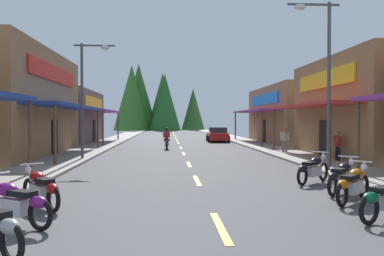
# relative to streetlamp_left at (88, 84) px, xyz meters

# --- Properties ---
(ground) EXTENTS (10.12, 95.13, 0.10)m
(ground) POSITION_rel_streetlamp_left_xyz_m (5.14, 12.00, -4.03)
(ground) COLOR #4C4C4F
(sidewalk_left) EXTENTS (2.62, 95.13, 0.12)m
(sidewalk_left) POSITION_rel_streetlamp_left_xyz_m (-1.23, 12.00, -3.92)
(sidewalk_left) COLOR gray
(sidewalk_left) RESTS_ON ground
(sidewalk_right) EXTENTS (2.62, 95.13, 0.12)m
(sidewalk_right) POSITION_rel_streetlamp_left_xyz_m (11.50, 12.00, -3.92)
(sidewalk_right) COLOR #9E9991
(sidewalk_right) RESTS_ON ground
(centerline_dashes) EXTENTS (0.16, 73.20, 0.01)m
(centerline_dashes) POSITION_rel_streetlamp_left_xyz_m (5.14, 15.84, -3.97)
(centerline_dashes) COLOR #E0C64C
(centerline_dashes) RESTS_ON ground
(storefront_left_far) EXTENTS (9.48, 11.59, 4.74)m
(storefront_left_far) POSITION_rel_streetlamp_left_xyz_m (-6.34, 15.89, -1.61)
(storefront_left_far) COLOR brown
(storefront_left_far) RESTS_ON ground
(storefront_right_far) EXTENTS (9.59, 13.51, 5.07)m
(storefront_right_far) POSITION_rel_streetlamp_left_xyz_m (16.67, 14.42, -1.44)
(storefront_right_far) COLOR olive
(storefront_right_far) RESTS_ON ground
(streetlamp_left) EXTENTS (2.11, 0.30, 6.10)m
(streetlamp_left) POSITION_rel_streetlamp_left_xyz_m (0.00, 0.00, 0.00)
(streetlamp_left) COLOR #474C51
(streetlamp_left) RESTS_ON ground
(streetlamp_right) EXTENTS (2.11, 0.30, 6.83)m
(streetlamp_right) POSITION_rel_streetlamp_left_xyz_m (10.30, -5.51, 0.41)
(streetlamp_right) COLOR #474C51
(streetlamp_right) RESTS_ON ground
(motorcycle_parked_right_2) EXTENTS (1.59, 1.57, 1.04)m
(motorcycle_parked_right_2) POSITION_rel_streetlamp_left_xyz_m (8.84, -11.40, -3.49)
(motorcycle_parked_right_2) COLOR black
(motorcycle_parked_right_2) RESTS_ON ground
(motorcycle_parked_right_3) EXTENTS (1.54, 1.62, 1.04)m
(motorcycle_parked_right_3) POSITION_rel_streetlamp_left_xyz_m (9.16, -10.03, -3.49)
(motorcycle_parked_right_3) COLOR black
(motorcycle_parked_right_3) RESTS_ON ground
(motorcycle_parked_right_4) EXTENTS (1.63, 1.54, 1.04)m
(motorcycle_parked_right_4) POSITION_rel_streetlamp_left_xyz_m (8.96, -8.22, -3.49)
(motorcycle_parked_right_4) COLOR black
(motorcycle_parked_right_4) RESTS_ON ground
(motorcycle_parked_left_1) EXTENTS (1.87, 1.21, 1.04)m
(motorcycle_parked_left_1) POSITION_rel_streetlamp_left_xyz_m (1.05, -13.22, -3.49)
(motorcycle_parked_left_1) COLOR black
(motorcycle_parked_left_1) RESTS_ON ground
(motorcycle_parked_left_2) EXTENTS (1.42, 1.73, 1.04)m
(motorcycle_parked_left_2) POSITION_rel_streetlamp_left_xyz_m (1.04, -11.50, -3.49)
(motorcycle_parked_left_2) COLOR black
(motorcycle_parked_left_2) RESTS_ON ground
(rider_cruising_lead) EXTENTS (0.60, 2.14, 1.57)m
(rider_cruising_lead) POSITION_rel_streetlamp_left_xyz_m (4.08, 7.91, -3.33)
(rider_cruising_lead) COLOR black
(rider_cruising_lead) RESTS_ON ground
(pedestrian_by_shop) EXTENTS (0.54, 0.37, 1.56)m
(pedestrian_by_shop) POSITION_rel_streetlamp_left_xyz_m (11.49, 3.59, -3.08)
(pedestrian_by_shop) COLOR #726659
(pedestrian_by_shop) RESTS_ON ground
(pedestrian_browsing) EXTENTS (0.35, 0.55, 1.56)m
(pedestrian_browsing) POSITION_rel_streetlamp_left_xyz_m (12.44, -2.14, -3.08)
(pedestrian_browsing) COLOR black
(pedestrian_browsing) RESTS_ON ground
(parked_car_curbside) EXTENTS (2.22, 4.38, 1.40)m
(parked_car_curbside) POSITION_rel_streetlamp_left_xyz_m (8.99, 17.44, -3.29)
(parked_car_curbside) COLOR #B21919
(parked_car_curbside) RESTS_ON ground
(treeline_backdrop) EXTENTS (18.46, 10.72, 13.51)m
(treeline_backdrop) POSITION_rel_streetlamp_left_xyz_m (0.81, 60.93, 2.15)
(treeline_backdrop) COLOR #2D6523
(treeline_backdrop) RESTS_ON ground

